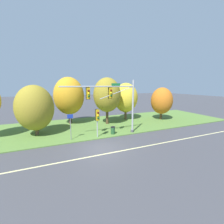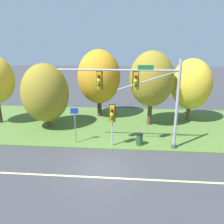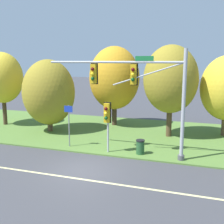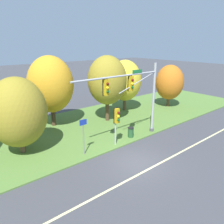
{
  "view_description": "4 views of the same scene",
  "coord_description": "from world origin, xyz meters",
  "px_view_note": "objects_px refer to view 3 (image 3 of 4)",
  "views": [
    {
      "loc": [
        -4.51,
        -12.92,
        6.09
      ],
      "look_at": [
        2.56,
        3.65,
        2.81
      ],
      "focal_mm": 24.0,
      "sensor_mm": 36.0,
      "label": 1
    },
    {
      "loc": [
        1.74,
        -12.44,
        7.43
      ],
      "look_at": [
        0.45,
        2.94,
        2.85
      ],
      "focal_mm": 35.0,
      "sensor_mm": 36.0,
      "label": 2
    },
    {
      "loc": [
        6.34,
        -13.53,
        6.03
      ],
      "look_at": [
        0.41,
        4.07,
        2.59
      ],
      "focal_mm": 45.0,
      "sensor_mm": 36.0,
      "label": 3
    },
    {
      "loc": [
        -10.53,
        -9.81,
        8.48
      ],
      "look_at": [
        0.44,
        3.5,
        2.92
      ],
      "focal_mm": 35.0,
      "sensor_mm": 36.0,
      "label": 4
    }
  ],
  "objects_px": {
    "tree_left_of_mast": "(49,92)",
    "route_sign_post": "(69,121)",
    "tree_nearest_road": "(2,78)",
    "tree_mid_verge": "(171,79)",
    "pedestrian_signal_near_kerb": "(107,116)",
    "trash_bin": "(140,147)",
    "tree_behind_signpost": "(114,78)",
    "traffic_signal_mast": "(142,87)"
  },
  "relations": [
    {
      "from": "route_sign_post",
      "to": "tree_mid_verge",
      "type": "relative_size",
      "value": 0.41
    },
    {
      "from": "traffic_signal_mast",
      "to": "pedestrian_signal_near_kerb",
      "type": "xyz_separation_m",
      "value": [
        -2.16,
        -0.14,
        -1.93
      ]
    },
    {
      "from": "pedestrian_signal_near_kerb",
      "to": "tree_mid_verge",
      "type": "height_order",
      "value": "tree_mid_verge"
    },
    {
      "from": "pedestrian_signal_near_kerb",
      "to": "tree_left_of_mast",
      "type": "bearing_deg",
      "value": 149.36
    },
    {
      "from": "tree_mid_verge",
      "to": "route_sign_post",
      "type": "bearing_deg",
      "value": -141.61
    },
    {
      "from": "tree_nearest_road",
      "to": "traffic_signal_mast",
      "type": "bearing_deg",
      "value": -17.98
    },
    {
      "from": "traffic_signal_mast",
      "to": "tree_behind_signpost",
      "type": "xyz_separation_m",
      "value": [
        -4.22,
        7.6,
        -0.04
      ]
    },
    {
      "from": "pedestrian_signal_near_kerb",
      "to": "trash_bin",
      "type": "relative_size",
      "value": 3.56
    },
    {
      "from": "trash_bin",
      "to": "tree_mid_verge",
      "type": "bearing_deg",
      "value": 76.72
    },
    {
      "from": "tree_behind_signpost",
      "to": "tree_nearest_road",
      "type": "bearing_deg",
      "value": -162.5
    },
    {
      "from": "route_sign_post",
      "to": "tree_behind_signpost",
      "type": "distance_m",
      "value": 7.76
    },
    {
      "from": "tree_nearest_road",
      "to": "tree_behind_signpost",
      "type": "relative_size",
      "value": 0.93
    },
    {
      "from": "tree_behind_signpost",
      "to": "trash_bin",
      "type": "xyz_separation_m",
      "value": [
        4.14,
        -7.3,
        -3.84
      ]
    },
    {
      "from": "tree_behind_signpost",
      "to": "trash_bin",
      "type": "height_order",
      "value": "tree_behind_signpost"
    },
    {
      "from": "tree_left_of_mast",
      "to": "tree_mid_verge",
      "type": "relative_size",
      "value": 0.85
    },
    {
      "from": "traffic_signal_mast",
      "to": "tree_mid_verge",
      "type": "bearing_deg",
      "value": 78.25
    },
    {
      "from": "pedestrian_signal_near_kerb",
      "to": "tree_behind_signpost",
      "type": "relative_size",
      "value": 0.46
    },
    {
      "from": "pedestrian_signal_near_kerb",
      "to": "trash_bin",
      "type": "height_order",
      "value": "pedestrian_signal_near_kerb"
    },
    {
      "from": "tree_left_of_mast",
      "to": "tree_nearest_road",
      "type": "bearing_deg",
      "value": 171.28
    },
    {
      "from": "traffic_signal_mast",
      "to": "tree_nearest_road",
      "type": "bearing_deg",
      "value": 162.02
    },
    {
      "from": "traffic_signal_mast",
      "to": "tree_nearest_road",
      "type": "relative_size",
      "value": 1.33
    },
    {
      "from": "tree_left_of_mast",
      "to": "tree_behind_signpost",
      "type": "xyz_separation_m",
      "value": [
        4.47,
        3.88,
        1.03
      ]
    },
    {
      "from": "route_sign_post",
      "to": "tree_left_of_mast",
      "type": "height_order",
      "value": "tree_left_of_mast"
    },
    {
      "from": "tree_nearest_road",
      "to": "trash_bin",
      "type": "height_order",
      "value": "tree_nearest_road"
    },
    {
      "from": "traffic_signal_mast",
      "to": "route_sign_post",
      "type": "xyz_separation_m",
      "value": [
        -5.12,
        0.3,
        -2.54
      ]
    },
    {
      "from": "traffic_signal_mast",
      "to": "trash_bin",
      "type": "xyz_separation_m",
      "value": [
        -0.07,
        0.3,
        -3.88
      ]
    },
    {
      "from": "tree_left_of_mast",
      "to": "trash_bin",
      "type": "relative_size",
      "value": 6.45
    },
    {
      "from": "tree_behind_signpost",
      "to": "trash_bin",
      "type": "bearing_deg",
      "value": -60.42
    },
    {
      "from": "tree_left_of_mast",
      "to": "tree_behind_signpost",
      "type": "height_order",
      "value": "tree_behind_signpost"
    },
    {
      "from": "pedestrian_signal_near_kerb",
      "to": "trash_bin",
      "type": "bearing_deg",
      "value": 12.1
    },
    {
      "from": "traffic_signal_mast",
      "to": "tree_mid_verge",
      "type": "relative_size",
      "value": 1.25
    },
    {
      "from": "traffic_signal_mast",
      "to": "trash_bin",
      "type": "bearing_deg",
      "value": 103.87
    },
    {
      "from": "tree_nearest_road",
      "to": "tree_mid_verge",
      "type": "distance_m",
      "value": 15.05
    },
    {
      "from": "tree_mid_verge",
      "to": "trash_bin",
      "type": "xyz_separation_m",
      "value": [
        -1.16,
        -4.92,
        -4.0
      ]
    },
    {
      "from": "tree_nearest_road",
      "to": "tree_mid_verge",
      "type": "bearing_deg",
      "value": 2.63
    },
    {
      "from": "route_sign_post",
      "to": "tree_nearest_road",
      "type": "distance_m",
      "value": 10.11
    },
    {
      "from": "tree_left_of_mast",
      "to": "route_sign_post",
      "type": "bearing_deg",
      "value": -43.73
    },
    {
      "from": "tree_nearest_road",
      "to": "tree_behind_signpost",
      "type": "xyz_separation_m",
      "value": [
        9.74,
        3.07,
        -0.02
      ]
    },
    {
      "from": "trash_bin",
      "to": "tree_nearest_road",
      "type": "bearing_deg",
      "value": 163.07
    },
    {
      "from": "tree_nearest_road",
      "to": "tree_behind_signpost",
      "type": "distance_m",
      "value": 10.21
    },
    {
      "from": "pedestrian_signal_near_kerb",
      "to": "route_sign_post",
      "type": "xyz_separation_m",
      "value": [
        -2.95,
        0.45,
        -0.6
      ]
    },
    {
      "from": "tree_mid_verge",
      "to": "pedestrian_signal_near_kerb",
      "type": "bearing_deg",
      "value": -121.21
    }
  ]
}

